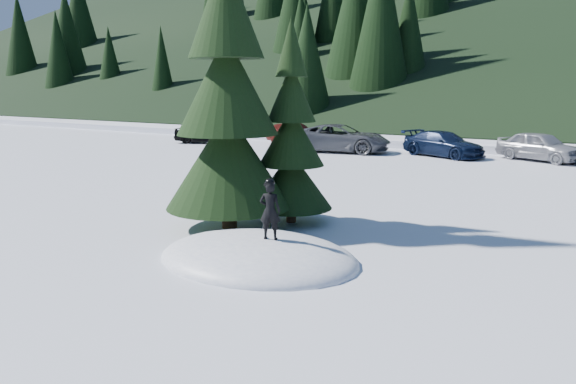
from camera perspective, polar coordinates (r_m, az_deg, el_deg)
The scene contains 10 objects.
ground at distance 11.98m, azimuth -3.05°, elevation -6.86°, with size 200.00×200.00×0.00m, color white.
snow_mound at distance 11.98m, azimuth -3.05°, elevation -6.86°, with size 4.48×3.52×0.96m, color white.
spruce_tall at distance 14.19m, azimuth -6.21°, elevation 9.46°, with size 3.20×3.20×8.60m.
spruce_short at distance 14.82m, azimuth 0.33°, elevation 4.85°, with size 2.20×2.20×5.37m.
child_skier at distance 11.59m, azimuth -1.84°, elevation -1.89°, with size 0.44×0.29×1.21m, color black.
car_0 at distance 36.65m, azimuth -8.39°, elevation 5.96°, with size 1.58×3.92×1.34m, color black.
car_1 at distance 35.37m, azimuth 0.58°, elevation 5.89°, with size 1.39×4.00×1.32m, color black.
car_2 at distance 31.53m, azimuth 5.33°, elevation 5.47°, with size 2.56×5.56×1.54m, color #494B51.
car_3 at distance 30.39m, azimuth 15.50°, elevation 4.72°, with size 1.84×4.54×1.32m, color black.
car_4 at distance 30.21m, azimuth 24.24°, elevation 4.26°, with size 1.70×4.24×1.44m, color gray.
Camera 1 is at (6.69, -9.26, 3.61)m, focal length 35.00 mm.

